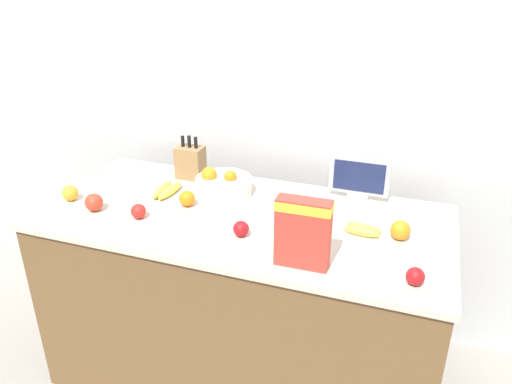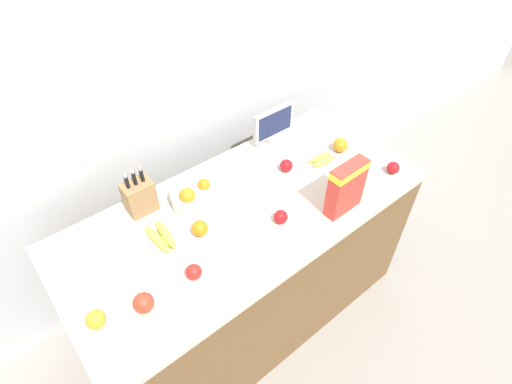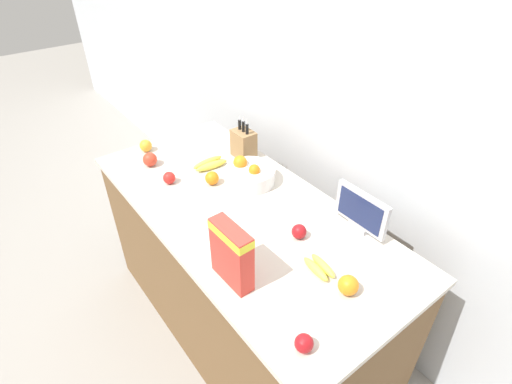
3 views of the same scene
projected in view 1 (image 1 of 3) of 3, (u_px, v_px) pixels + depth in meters
The scene contains 17 objects.
ground_plane at pixel (244, 371), 2.63m from camera, with size 14.00×14.00×0.00m, color gray.
wall_back at pixel (284, 100), 2.62m from camera, with size 9.00×0.06×2.60m.
counter at pixel (243, 299), 2.43m from camera, with size 1.84×0.84×0.93m.
knife_block at pixel (190, 162), 2.58m from camera, with size 0.14×0.10×0.26m.
small_monitor at pixel (359, 177), 2.33m from camera, with size 0.28×0.03×0.21m.
cereal_box at pixel (303, 230), 1.81m from camera, with size 0.20×0.08×0.27m.
fruit_bowl at pixel (223, 185), 2.41m from camera, with size 0.27×0.27×0.14m.
banana_bunch_left at pixel (166, 190), 2.42m from camera, with size 0.10×0.20×0.04m.
banana_bunch_right at pixel (363, 230), 2.07m from camera, with size 0.16×0.09×0.04m.
apple_rear at pixel (319, 211), 2.19m from camera, with size 0.07×0.07×0.07m, color #A31419.
apple_rightmost at pixel (94, 202), 2.25m from camera, with size 0.08×0.08×0.08m, color red.
apple_by_knife_block at pixel (415, 276), 1.75m from camera, with size 0.07×0.07×0.07m, color #A31419.
apple_near_bananas at pixel (241, 229), 2.05m from camera, with size 0.07×0.07×0.07m, color #A31419.
apple_front at pixel (138, 211), 2.19m from camera, with size 0.07×0.07×0.07m, color red.
orange_mid_right at pixel (70, 193), 2.35m from camera, with size 0.07×0.07×0.07m, color orange.
orange_front_left at pixel (187, 199), 2.30m from camera, with size 0.07×0.07×0.07m, color orange.
orange_mid_left at pixel (400, 230), 2.02m from camera, with size 0.08×0.08×0.08m, color orange.
Camera 1 is at (0.72, -1.84, 1.98)m, focal length 35.00 mm.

